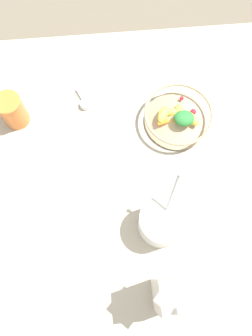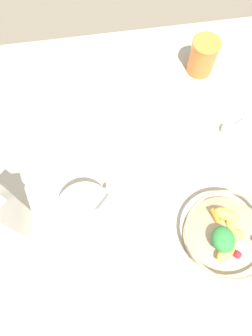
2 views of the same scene
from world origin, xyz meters
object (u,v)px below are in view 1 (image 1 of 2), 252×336
at_px(fruit_bowl, 178,116).
at_px(milk_carton, 173,296).
at_px(drinking_cup, 12,110).
at_px(yogurt_tub, 162,222).

bearing_deg(fruit_bowl, milk_carton, -100.80).
distance_m(fruit_bowl, drinking_cup, 0.55).
bearing_deg(fruit_bowl, yogurt_tub, -105.83).
height_order(fruit_bowl, drinking_cup, drinking_cup).
relative_size(fruit_bowl, drinking_cup, 1.88).
relative_size(milk_carton, drinking_cup, 2.43).
distance_m(yogurt_tub, drinking_cup, 0.61).
height_order(milk_carton, yogurt_tub, milk_carton).
height_order(fruit_bowl, milk_carton, milk_carton).
relative_size(yogurt_tub, drinking_cup, 2.18).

